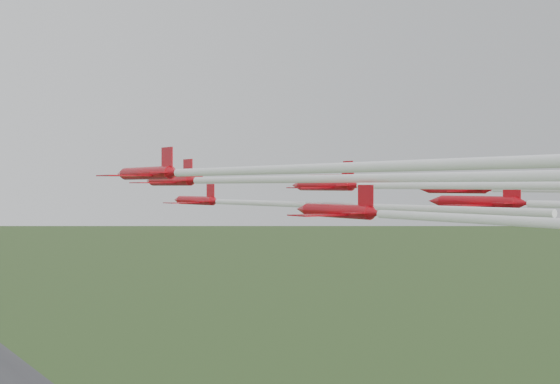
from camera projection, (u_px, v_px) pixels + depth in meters
jet_lead at (256, 203)px, 87.21m from camera, size 9.88×63.45×2.96m
jet_row2_left at (259, 180)px, 65.90m from camera, size 9.84×70.42×2.95m
jet_row2_right at (379, 178)px, 84.09m from camera, size 9.56×48.38×2.85m
jet_row3_left at (267, 170)px, 49.07m from camera, size 9.36×69.31×2.78m
jet_row3_mid at (397, 185)px, 65.96m from camera, size 9.43×52.01×2.81m
jet_row4_left at (452, 217)px, 45.16m from camera, size 8.93×53.90×2.64m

